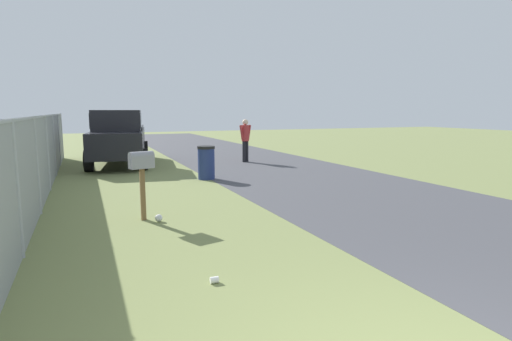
# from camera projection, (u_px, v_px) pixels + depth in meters

# --- Properties ---
(road_asphalt) EXTENTS (60.00, 5.65, 0.01)m
(road_asphalt) POSITION_uv_depth(u_px,v_px,m) (376.00, 199.00, 9.66)
(road_asphalt) COLOR #47474C
(road_asphalt) RESTS_ON ground
(mailbox) EXTENTS (0.31, 0.48, 1.31)m
(mailbox) POSITION_uv_depth(u_px,v_px,m) (142.00, 166.00, 7.65)
(mailbox) COLOR brown
(mailbox) RESTS_ON ground
(pickup_truck) EXTENTS (5.71, 2.69, 2.09)m
(pickup_truck) POSITION_uv_depth(u_px,v_px,m) (119.00, 136.00, 15.65)
(pickup_truck) COLOR black
(pickup_truck) RESTS_ON ground
(trash_bin) EXTENTS (0.53, 0.53, 1.01)m
(trash_bin) POSITION_uv_depth(u_px,v_px,m) (206.00, 163.00, 12.39)
(trash_bin) COLOR navy
(trash_bin) RESTS_ON ground
(pedestrian) EXTENTS (0.30, 0.55, 1.73)m
(pedestrian) POSITION_uv_depth(u_px,v_px,m) (245.00, 137.00, 16.51)
(pedestrian) COLOR black
(pedestrian) RESTS_ON ground
(fence_section) EXTENTS (18.93, 0.07, 1.96)m
(fence_section) POSITION_uv_depth(u_px,v_px,m) (43.00, 156.00, 9.31)
(fence_section) COLOR #9EA3A8
(fence_section) RESTS_ON ground
(litter_cup_by_mailbox) EXTENTS (0.08, 0.10, 0.08)m
(litter_cup_by_mailbox) POSITION_uv_depth(u_px,v_px,m) (214.00, 280.00, 4.92)
(litter_cup_by_mailbox) COLOR white
(litter_cup_by_mailbox) RESTS_ON ground
(litter_bag_midfield_b) EXTENTS (0.14, 0.14, 0.14)m
(litter_bag_midfield_b) POSITION_uv_depth(u_px,v_px,m) (159.00, 218.00, 7.65)
(litter_bag_midfield_b) COLOR silver
(litter_bag_midfield_b) RESTS_ON ground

